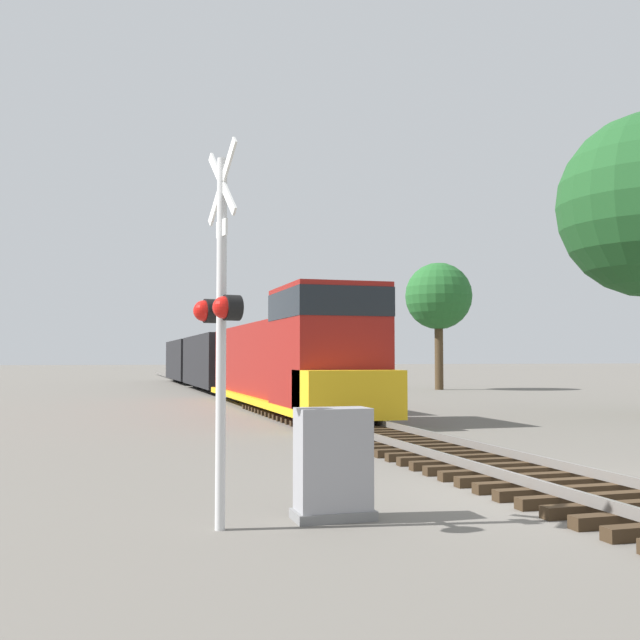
{
  "coord_description": "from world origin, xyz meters",
  "views": [
    {
      "loc": [
        -6.63,
        -9.8,
        2.03
      ],
      "look_at": [
        -2.99,
        2.71,
        2.68
      ],
      "focal_mm": 42.0,
      "sensor_mm": 36.0,
      "label": 1
    }
  ],
  "objects": [
    {
      "name": "ground_plane",
      "position": [
        0.0,
        0.0,
        0.0
      ],
      "size": [
        400.0,
        400.0,
        0.0
      ],
      "primitive_type": "plane",
      "color": "#666059"
    },
    {
      "name": "rail_track_bed",
      "position": [
        0.0,
        -0.0,
        0.14
      ],
      "size": [
        2.6,
        160.0,
        0.31
      ],
      "color": "#382819",
      "rests_on": "ground"
    },
    {
      "name": "freight_train",
      "position": [
        0.0,
        31.95,
        1.8
      ],
      "size": [
        2.87,
        47.6,
        4.21
      ],
      "color": "maroon",
      "rests_on": "ground"
    },
    {
      "name": "crossing_signal_near",
      "position": [
        -5.3,
        -0.93,
        2.53
      ],
      "size": [
        0.48,
        1.01,
        4.59
      ],
      "rotation": [
        0.0,
        0.0,
        -1.37
      ],
      "color": "silver",
      "rests_on": "ground"
    },
    {
      "name": "relay_cabinet",
      "position": [
        -3.83,
        -0.75,
        0.68
      ],
      "size": [
        1.01,
        0.55,
        1.39
      ],
      "color": "slate",
      "rests_on": "ground"
    },
    {
      "name": "tree_mid_background",
      "position": [
        13.67,
        33.28,
        5.84
      ],
      "size": [
        4.21,
        4.21,
        8.0
      ],
      "color": "#473521",
      "rests_on": "ground"
    }
  ]
}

